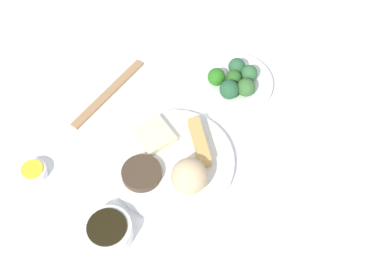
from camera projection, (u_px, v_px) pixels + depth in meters
tabletop at (176, 164)px, 1.07m from camera, size 2.20×2.20×0.02m
main_plate at (171, 162)px, 1.05m from camera, size 0.27×0.27×0.02m
rice_scoop at (189, 176)px, 0.98m from camera, size 0.07×0.07×0.07m
spring_roll at (199, 141)px, 1.06m from camera, size 0.11×0.06×0.03m
crab_rangoon_wonton at (154, 135)px, 1.07m from camera, size 0.08×0.08×0.02m
stir_fry_heap at (142, 174)px, 1.02m from camera, size 0.08×0.08×0.02m
broccoli_plate at (232, 83)px, 1.18m from camera, size 0.19×0.19×0.01m
broccoli_floret_0 at (234, 78)px, 1.16m from camera, size 0.04×0.04×0.04m
broccoli_floret_1 at (237, 66)px, 1.17m from camera, size 0.04×0.04×0.04m
broccoli_floret_2 at (246, 87)px, 1.14m from camera, size 0.04×0.04×0.04m
broccoli_floret_3 at (216, 77)px, 1.15m from camera, size 0.04×0.04×0.04m
broccoli_floret_5 at (249, 73)px, 1.16m from camera, size 0.04×0.04×0.04m
broccoli_floret_6 at (229, 89)px, 1.13m from camera, size 0.05×0.05×0.05m
soy_sauce_bowl at (108, 232)px, 0.95m from camera, size 0.09×0.09×0.04m
soy_sauce_bowl_liquid at (107, 227)px, 0.93m from camera, size 0.08×0.08×0.00m
sauce_ramekin_hot_mustard at (34, 172)px, 1.04m from camera, size 0.06×0.06×0.02m
sauce_ramekin_hot_mustard_liquid at (32, 169)px, 1.03m from camera, size 0.05×0.05×0.00m
chopsticks_pair at (108, 93)px, 1.17m from camera, size 0.11×0.23×0.01m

